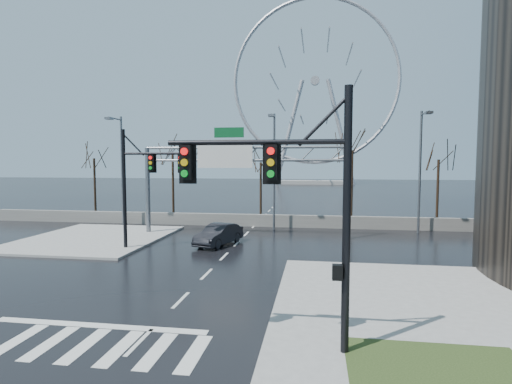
% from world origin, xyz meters
% --- Properties ---
extents(ground, '(260.00, 260.00, 0.00)m').
position_xyz_m(ground, '(0.00, 0.00, 0.00)').
color(ground, black).
rests_on(ground, ground).
extents(sidewalk_right_ext, '(12.00, 10.00, 0.15)m').
position_xyz_m(sidewalk_right_ext, '(10.00, 2.00, 0.07)').
color(sidewalk_right_ext, gray).
rests_on(sidewalk_right_ext, ground).
extents(sidewalk_far, '(10.00, 12.00, 0.15)m').
position_xyz_m(sidewalk_far, '(-11.00, 12.00, 0.07)').
color(sidewalk_far, gray).
rests_on(sidewalk_far, ground).
extents(grass_strip, '(5.00, 4.00, 0.02)m').
position_xyz_m(grass_strip, '(9.00, -5.00, 0.15)').
color(grass_strip, '#253717').
rests_on(grass_strip, sidewalk_near).
extents(barrier_wall, '(52.00, 0.50, 1.10)m').
position_xyz_m(barrier_wall, '(0.00, 20.00, 0.55)').
color(barrier_wall, slate).
rests_on(barrier_wall, ground).
extents(signal_mast_near, '(5.52, 0.41, 8.00)m').
position_xyz_m(signal_mast_near, '(5.14, -4.04, 4.87)').
color(signal_mast_near, black).
rests_on(signal_mast_near, ground).
extents(signal_mast_far, '(4.72, 0.41, 8.00)m').
position_xyz_m(signal_mast_far, '(-5.87, 8.96, 4.83)').
color(signal_mast_far, black).
rests_on(signal_mast_far, ground).
extents(sign_gantry, '(16.36, 0.40, 7.60)m').
position_xyz_m(sign_gantry, '(-0.38, 14.96, 5.18)').
color(sign_gantry, slate).
rests_on(sign_gantry, ground).
extents(streetlight_left, '(0.50, 2.55, 10.00)m').
position_xyz_m(streetlight_left, '(-12.00, 18.16, 5.89)').
color(streetlight_left, slate).
rests_on(streetlight_left, ground).
extents(streetlight_mid, '(0.50, 2.55, 10.00)m').
position_xyz_m(streetlight_mid, '(2.00, 18.16, 5.89)').
color(streetlight_mid, slate).
rests_on(streetlight_mid, ground).
extents(streetlight_right, '(0.50, 2.55, 10.00)m').
position_xyz_m(streetlight_right, '(14.00, 18.16, 5.89)').
color(streetlight_right, slate).
rests_on(streetlight_right, ground).
extents(tree_far_left, '(3.50, 3.50, 7.00)m').
position_xyz_m(tree_far_left, '(-18.00, 24.00, 5.57)').
color(tree_far_left, black).
rests_on(tree_far_left, ground).
extents(tree_left, '(3.75, 3.75, 7.50)m').
position_xyz_m(tree_left, '(-9.00, 23.50, 5.98)').
color(tree_left, black).
rests_on(tree_left, ground).
extents(tree_center, '(3.25, 3.25, 6.50)m').
position_xyz_m(tree_center, '(0.00, 24.50, 5.17)').
color(tree_center, black).
rests_on(tree_center, ground).
extents(tree_right, '(3.90, 3.90, 7.80)m').
position_xyz_m(tree_right, '(9.00, 23.50, 6.22)').
color(tree_right, black).
rests_on(tree_right, ground).
extents(tree_far_right, '(3.40, 3.40, 6.80)m').
position_xyz_m(tree_far_right, '(17.00, 24.00, 5.41)').
color(tree_far_right, black).
rests_on(tree_far_right, ground).
extents(ferris_wheel, '(45.00, 6.00, 50.91)m').
position_xyz_m(ferris_wheel, '(5.00, 95.00, 26.13)').
color(ferris_wheel, gray).
rests_on(ferris_wheel, ground).
extents(car, '(2.86, 4.76, 1.48)m').
position_xyz_m(car, '(-1.18, 11.39, 0.74)').
color(car, black).
rests_on(car, ground).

